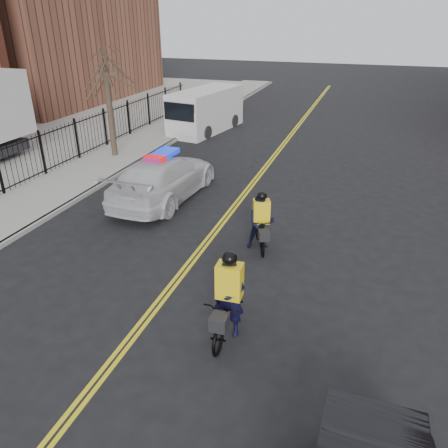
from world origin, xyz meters
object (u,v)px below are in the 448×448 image
at_px(police_cruiser, 164,177).
at_px(cyclist_far, 261,226).
at_px(cyclist_near, 229,306).
at_px(cargo_van, 205,111).

distance_m(police_cruiser, cyclist_far, 5.36).
bearing_deg(police_cruiser, cyclist_far, 151.06).
xyz_separation_m(police_cruiser, cyclist_near, (4.92, -6.90, -0.12)).
distance_m(cargo_van, cyclist_near, 19.02).
relative_size(police_cruiser, cyclist_near, 2.70).
relative_size(cargo_van, cyclist_far, 3.22).
relative_size(police_cruiser, cyclist_far, 3.09).
distance_m(police_cruiser, cyclist_near, 8.48).
height_order(cyclist_near, cyclist_far, cyclist_near).
bearing_deg(cargo_van, cyclist_far, -52.93).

